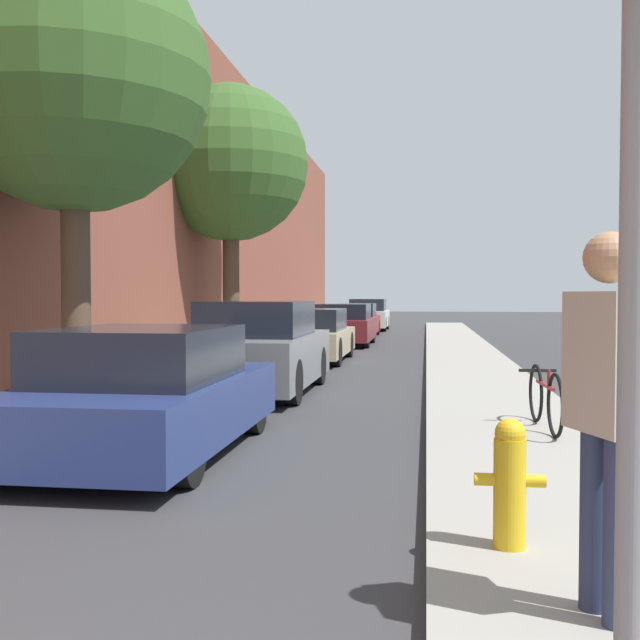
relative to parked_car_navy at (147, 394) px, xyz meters
The scene contains 16 objects.
ground_plane 8.84m from the parked_car_navy, 83.59° to the left, with size 120.00×120.00×0.00m, color #333335.
sidewalk_left 8.99m from the parked_car_navy, 102.33° to the left, with size 2.00×52.00×0.12m.
sidewalk_right 9.60m from the parked_car_navy, 66.09° to the left, with size 2.00×52.00×0.12m.
building_facade_left 10.05m from the parked_car_navy, 110.43° to the left, with size 0.70×52.00×8.60m.
parked_car_navy is the anchor object (origin of this frame).
parked_car_grey 4.87m from the parked_car_navy, 89.00° to the left, with size 1.82×4.27×1.56m.
parked_car_champagne 10.96m from the parked_car_navy, 89.72° to the left, with size 1.72×4.34×1.32m.
parked_car_maroon 17.02m from the parked_car_navy, 89.41° to the left, with size 1.87×4.18×1.38m.
parked_car_red 22.30m from the parked_car_navy, 89.93° to the left, with size 1.81×3.94×1.33m.
parked_car_white 27.58m from the parked_car_navy, 89.68° to the left, with size 1.82×3.96×1.49m.
street_tree_near 4.82m from the parked_car_navy, 131.02° to the left, with size 3.66×3.66×6.32m.
street_tree_far 11.78m from the parked_car_navy, 100.54° to the left, with size 3.91×3.91×6.81m.
fire_hydrant 4.35m from the parked_car_navy, 38.85° to the right, with size 0.42×0.20×0.79m.
traffic_sign_post 6.75m from the parked_car_navy, 59.79° to the right, with size 0.71×0.15×3.04m.
pedestrian 5.26m from the parked_car_navy, 44.50° to the right, with size 0.37×0.49×1.84m.
bicycle 4.46m from the parked_car_navy, 18.21° to the left, with size 0.44×1.73×0.71m.
Camera 1 is at (1.89, -0.05, 1.66)m, focal length 41.33 mm.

